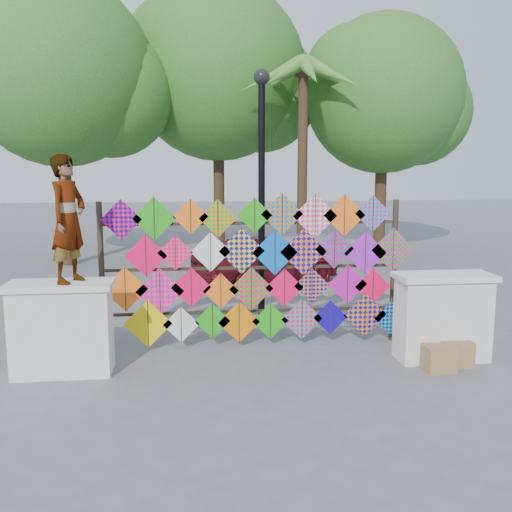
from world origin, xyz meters
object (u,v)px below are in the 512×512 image
kite_rack (259,270)px  sedan (266,258)px  lamppost (262,174)px  vendor_woman (68,219)px

kite_rack → sedan: 4.95m
sedan → lamppost: lamppost is taller
vendor_woman → sedan: 6.87m
vendor_woman → lamppost: bearing=-27.3°
sedan → lamppost: 4.17m
kite_rack → lamppost: bearing=81.0°
lamppost → kite_rack: bearing=-99.0°
sedan → lamppost: size_ratio=0.82×
vendor_woman → sedan: (3.41, 5.78, -1.50)m
kite_rack → vendor_woman: 2.94m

